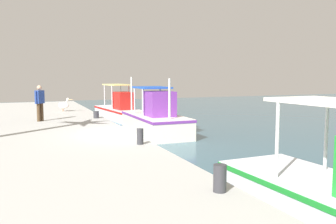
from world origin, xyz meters
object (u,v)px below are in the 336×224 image
Objects in this scene: fisherman_standing at (40,102)px; mooring_bollard_second at (140,136)px; fishing_boat_nearest at (120,110)px; mooring_bollard_nearest at (96,115)px; pelican at (63,105)px; mooring_bollard_third at (220,178)px; fishing_boat_second at (156,120)px.

fisherman_standing is 7.72m from mooring_bollard_second.
fishing_boat_nearest is 17.22× the size of mooring_bollard_nearest.
fisherman_standing is (4.28, -1.49, 0.53)m from pelican.
mooring_bollard_nearest is 12.35m from mooring_bollard_third.
fishing_boat_second is 3.07× the size of fisherman_standing.
mooring_bollard_second is (6.08, -2.73, 0.32)m from fishing_boat_second.
fishing_boat_nearest reaches higher than mooring_bollard_nearest.
pelican is at bearing -174.07° from mooring_bollard_second.
mooring_bollard_third is at bearing -13.92° from fishing_boat_second.
mooring_bollard_nearest is (-1.33, -2.73, 0.24)m from fishing_boat_second.
mooring_bollard_nearest is at bearing 180.00° from mooring_bollard_third.
fishing_boat_second reaches higher than mooring_bollard_second.
fishing_boat_second is 3.05m from mooring_bollard_nearest.
mooring_bollard_third is (4.94, 0.00, 0.01)m from mooring_bollard_second.
mooring_bollard_nearest is at bearing 180.00° from mooring_bollard_second.
fishing_boat_nearest is 1.18× the size of fishing_boat_second.
mooring_bollard_third is at bearing 12.43° from fisherman_standing.
pelican is 4.25m from mooring_bollard_nearest.
fishing_boat_nearest is at bearing 171.53° from mooring_bollard_third.
fishing_boat_nearest is 8.01m from fisherman_standing.
fisherman_standing is at bearing -159.61° from mooring_bollard_second.
fishing_boat_second reaches higher than pelican.
mooring_bollard_second is 4.94m from mooring_bollard_third.
pelican is at bearing -175.85° from mooring_bollard_third.
fishing_boat_second is at bearing 35.95° from pelican.
fishing_boat_nearest reaches higher than mooring_bollard_third.
pelican is at bearing 160.85° from fisherman_standing.
mooring_bollard_third is (11.02, -2.73, 0.32)m from fishing_boat_second.
mooring_bollard_nearest is (5.65, -2.68, 0.37)m from fishing_boat_nearest.
fisherman_standing is (5.85, -5.36, 1.13)m from fishing_boat_nearest.
fisherman_standing is at bearing -101.79° from fishing_boat_second.
fishing_boat_second is at bearing 0.42° from fishing_boat_nearest.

